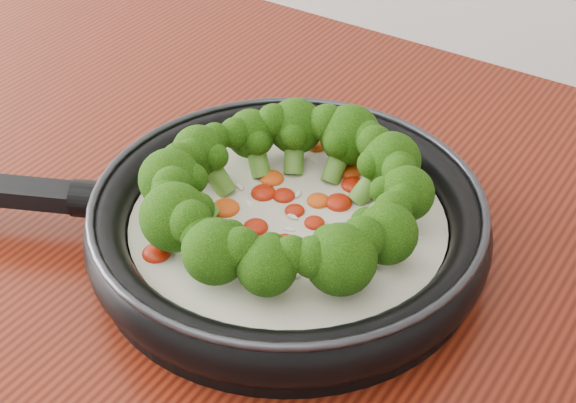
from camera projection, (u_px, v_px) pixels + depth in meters
The scene contains 1 object.
skillet at pixel (284, 217), 0.65m from camera, with size 0.52×0.42×0.09m.
Camera 1 is at (0.17, 0.68, 1.34)m, focal length 52.27 mm.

